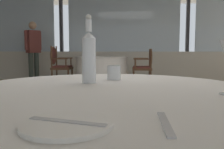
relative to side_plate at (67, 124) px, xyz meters
The scene contains 11 objects.
ground_plane 2.50m from the side_plate, 89.77° to the left, with size 15.28×15.28×0.00m, color #756047.
window_wall_far 6.81m from the side_plate, 89.92° to the left, with size 11.75×0.14×2.70m.
side_plate is the anchor object (origin of this frame).
butter_knife 0.01m from the side_plate, ahead, with size 0.18×0.02×0.00m, color silver.
dinner_fork 0.22m from the side_plate, ahead, with size 0.18×0.02×0.00m, color silver.
water_bottle 0.72m from the side_plate, 95.05° to the left, with size 0.07×0.07×0.34m.
water_tumbler 0.85m from the side_plate, 86.24° to the left, with size 0.08×0.08×0.08m, color white.
background_table_0 5.49m from the side_plate, 95.26° to the left, with size 1.29×1.29×0.73m.
dining_chair_0_0 5.69m from the side_plate, 106.11° to the left, with size 0.47×0.54×0.99m.
dining_chair_0_1 5.48m from the side_plate, 84.07° to the left, with size 0.47×0.54×0.92m.
diner_person_0 6.63m from the side_plate, 111.92° to the left, with size 0.36×0.46×1.67m.
Camera 1 is at (0.12, -2.90, 0.90)m, focal length 39.28 mm.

